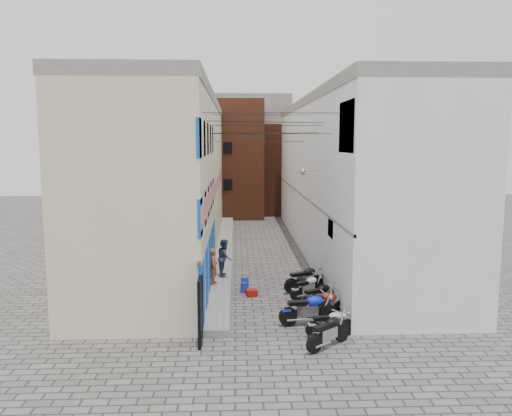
{
  "coord_description": "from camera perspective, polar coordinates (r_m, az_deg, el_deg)",
  "views": [
    {
      "loc": [
        -1.36,
        -15.94,
        6.47
      ],
      "look_at": [
        -0.29,
        10.24,
        3.0
      ],
      "focal_mm": 35.0,
      "sensor_mm": 36.0,
      "label": 1
    }
  ],
  "objects": [
    {
      "name": "person_b",
      "position": [
        23.43,
        -3.6,
        -5.67
      ],
      "size": [
        0.68,
        0.86,
        1.74
      ],
      "primitive_type": "imported",
      "rotation": [
        0.0,
        0.0,
        1.54
      ],
      "color": "#2E3445",
      "rests_on": "plinth"
    },
    {
      "name": "building_left",
      "position": [
        29.18,
        -9.47,
        3.57
      ],
      "size": [
        5.1,
        27.0,
        9.0
      ],
      "color": "beige",
      "rests_on": "ground"
    },
    {
      "name": "water_jug_far",
      "position": [
        22.26,
        -1.29,
        -8.61
      ],
      "size": [
        0.42,
        0.42,
        0.56
      ],
      "primitive_type": "cylinder",
      "rotation": [
        0.0,
        0.0,
        -0.2
      ],
      "color": "#233EB1",
      "rests_on": "ground"
    },
    {
      "name": "motorcycle_d",
      "position": [
        19.03,
        7.79,
        -10.63
      ],
      "size": [
        1.96,
        0.69,
        1.12
      ],
      "primitive_type": null,
      "rotation": [
        0.0,
        0.0,
        -1.53
      ],
      "color": "red",
      "rests_on": "ground"
    },
    {
      "name": "person_a",
      "position": [
        22.16,
        -4.85,
        -6.64
      ],
      "size": [
        0.46,
        0.63,
        1.6
      ],
      "primitive_type": "imported",
      "rotation": [
        0.0,
        0.0,
        1.43
      ],
      "color": "#9A5138",
      "rests_on": "plinth"
    },
    {
      "name": "plinth",
      "position": [
        29.63,
        -3.62,
        -4.83
      ],
      "size": [
        0.9,
        26.0,
        0.25
      ],
      "primitive_type": "cube",
      "color": "slate",
      "rests_on": "ground"
    },
    {
      "name": "building_far_concrete",
      "position": [
        49.96,
        -0.77,
        6.43
      ],
      "size": [
        8.0,
        5.0,
        11.0
      ],
      "primitive_type": "cube",
      "color": "slate",
      "rests_on": "ground"
    },
    {
      "name": "motorcycle_g",
      "position": [
        22.06,
        5.64,
        -7.89
      ],
      "size": [
        2.19,
        1.55,
        1.22
      ],
      "primitive_type": null,
      "rotation": [
        0.0,
        0.0,
        -1.1
      ],
      "color": "black",
      "rests_on": "ground"
    },
    {
      "name": "overhead_wires",
      "position": [
        23.63,
        0.98,
        9.13
      ],
      "size": [
        5.8,
        13.02,
        1.32
      ],
      "color": "black",
      "rests_on": "ground"
    },
    {
      "name": "red_crate",
      "position": [
        21.37,
        -0.5,
        -9.68
      ],
      "size": [
        0.52,
        0.44,
        0.29
      ],
      "primitive_type": "cube",
      "rotation": [
        0.0,
        0.0,
        0.23
      ],
      "color": "#99130A",
      "rests_on": "ground"
    },
    {
      "name": "motorcycle_e",
      "position": [
        19.95,
        7.29,
        -9.76
      ],
      "size": [
        1.98,
        1.46,
        1.11
      ],
      "primitive_type": null,
      "rotation": [
        0.0,
        0.0,
        -1.06
      ],
      "color": "black",
      "rests_on": "ground"
    },
    {
      "name": "motorcycle_f",
      "position": [
        21.14,
        5.97,
        -8.83
      ],
      "size": [
        1.84,
        1.45,
        1.05
      ],
      "primitive_type": null,
      "rotation": [
        0.0,
        0.0,
        -1.01
      ],
      "color": "silver",
      "rests_on": "ground"
    },
    {
      "name": "building_far_brick_right",
      "position": [
        46.21,
        3.1,
        4.47
      ],
      "size": [
        5.0,
        6.0,
        8.0
      ],
      "primitive_type": "cube",
      "color": "brown",
      "rests_on": "ground"
    },
    {
      "name": "building_far_brick_left",
      "position": [
        43.97,
        -3.18,
        5.62
      ],
      "size": [
        6.0,
        6.0,
        10.0
      ],
      "primitive_type": "cube",
      "color": "brown",
      "rests_on": "ground"
    },
    {
      "name": "water_jug_near",
      "position": [
        21.83,
        -1.4,
        -9.08
      ],
      "size": [
        0.3,
        0.3,
        0.45
      ],
      "primitive_type": "cylinder",
      "rotation": [
        0.0,
        0.0,
        0.03
      ],
      "color": "#2030A4",
      "rests_on": "ground"
    },
    {
      "name": "ground",
      "position": [
        17.25,
        2.44,
        -14.49
      ],
      "size": [
        90.0,
        90.0,
        0.0
      ],
      "primitive_type": "plane",
      "color": "#585553",
      "rests_on": "ground"
    },
    {
      "name": "motorcycle_c",
      "position": [
        18.18,
        6.02,
        -11.23
      ],
      "size": [
        2.26,
        1.05,
        1.26
      ],
      "primitive_type": null,
      "rotation": [
        0.0,
        0.0,
        -1.4
      ],
      "color": "#0D23D0",
      "rests_on": "ground"
    },
    {
      "name": "far_shopfront",
      "position": [
        41.5,
        -0.43,
        0.25
      ],
      "size": [
        2.0,
        0.3,
        2.4
      ],
      "primitive_type": "cube",
      "color": "black",
      "rests_on": "ground"
    },
    {
      "name": "building_right",
      "position": [
        29.69,
        10.06,
        3.63
      ],
      "size": [
        5.94,
        26.0,
        9.0
      ],
      "color": "white",
      "rests_on": "ground"
    },
    {
      "name": "motorcycle_b",
      "position": [
        17.29,
        8.5,
        -12.74
      ],
      "size": [
        1.8,
        0.86,
        1.0
      ],
      "primitive_type": null,
      "rotation": [
        0.0,
        0.0,
        -1.38
      ],
      "color": "#AEADB2",
      "rests_on": "ground"
    },
    {
      "name": "motorcycle_a",
      "position": [
        16.41,
        8.31,
        -13.61
      ],
      "size": [
        1.92,
        1.73,
        1.14
      ],
      "primitive_type": null,
      "rotation": [
        0.0,
        0.0,
        -0.88
      ],
      "color": "black",
      "rests_on": "ground"
    }
  ]
}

